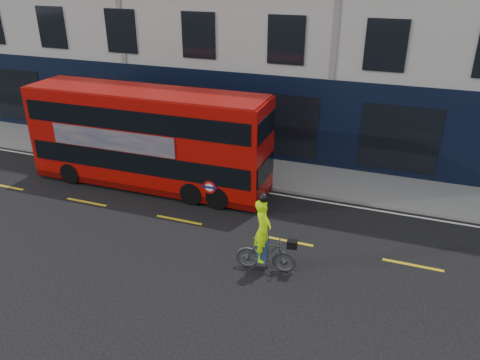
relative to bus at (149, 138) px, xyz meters
The scene contains 7 objects.
ground 7.72m from the bus, 30.70° to the right, with size 120.00×120.00×0.00m, color black.
pavement 7.22m from the bus, 22.89° to the left, with size 60.00×3.00×0.12m, color gray.
kerb 6.81m from the bus, 10.63° to the left, with size 60.00×0.12×0.13m, color gray.
road_edge_line 6.78m from the bus, ahead, with size 58.00×0.10×0.01m, color silver.
lane_dashes 7.10m from the bus, 19.76° to the right, with size 58.00×0.12×0.01m, color gold, non-canonical shape.
bus is the anchor object (origin of this frame).
cyclist 7.49m from the bus, 33.42° to the right, with size 1.88×0.77×2.56m.
Camera 1 is at (3.14, -11.48, 8.44)m, focal length 35.00 mm.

